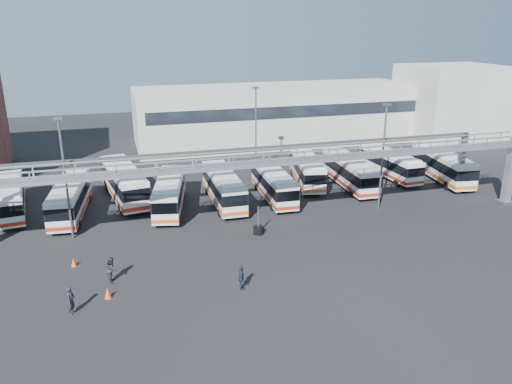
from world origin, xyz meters
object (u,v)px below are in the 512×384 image
object	(u,v)px
bus_5	(274,183)
bus_7	(349,171)
bus_0	(10,197)
tire_stack	(258,229)
pedestrian_d	(241,278)
bus_9	(442,165)
bus_3	(170,192)
bus_4	(223,186)
light_pole_back	(256,126)
cone_left	(108,293)
pedestrian_b	(112,269)
cone_right	(74,262)
light_pole_left	(65,173)
pedestrian_a	(71,300)
bus_1	(70,198)
bus_6	(306,168)
bus_2	(124,181)
light_pole_mid	(383,152)
bus_8	(389,163)

from	to	relation	value
bus_5	bus_7	size ratio (longest dim) A/B	0.94
bus_0	tire_stack	size ratio (longest dim) A/B	4.12
pedestrian_d	bus_9	bearing A→B (deg)	-50.03
bus_3	bus_5	xyz separation A→B (m)	(10.51, 0.16, -0.05)
tire_stack	bus_7	bearing A→B (deg)	36.04
bus_4	bus_7	bearing A→B (deg)	5.62
light_pole_back	cone_left	world-z (taller)	light_pole_back
pedestrian_b	cone_right	bearing A→B (deg)	48.78
bus_3	cone_right	distance (m)	13.03
light_pole_left	pedestrian_a	world-z (taller)	light_pole_left
light_pole_left	bus_3	world-z (taller)	light_pole_left
bus_1	bus_4	world-z (taller)	bus_1
bus_4	bus_6	distance (m)	10.97
bus_3	bus_9	distance (m)	30.86
bus_0	pedestrian_a	xyz separation A→B (m)	(6.38, -19.61, -0.75)
bus_2	tire_stack	bearing A→B (deg)	-58.72
light_pole_left	cone_left	xyz separation A→B (m)	(2.74, -10.77, -5.36)
light_pole_left	pedestrian_d	size ratio (longest dim) A/B	5.86
bus_4	bus_9	world-z (taller)	bus_9
pedestrian_a	tire_stack	xyz separation A→B (m)	(14.56, 8.60, -0.52)
light_pole_back	bus_3	size ratio (longest dim) A/B	0.97
bus_2	cone_right	size ratio (longest dim) A/B	18.59
bus_3	bus_4	distance (m)	5.32
cone_left	bus_4	bearing A→B (deg)	54.19
light_pole_left	tire_stack	size ratio (longest dim) A/B	4.09
bus_0	bus_4	world-z (taller)	bus_4
light_pole_left	cone_right	xyz separation A→B (m)	(0.34, -5.37, -5.41)
light_pole_back	pedestrian_a	xyz separation A→B (m)	(-19.40, -26.10, -4.79)
light_pole_mid	cone_left	xyz separation A→B (m)	(-25.26, -9.77, -5.36)
cone_right	bus_7	bearing A→B (deg)	22.24
bus_7	tire_stack	distance (m)	16.32
cone_right	bus_9	bearing A→B (deg)	15.35
light_pole_left	bus_3	bearing A→B (deg)	27.65
bus_4	light_pole_back	bearing A→B (deg)	57.41
pedestrian_a	pedestrian_d	bearing A→B (deg)	-71.11
bus_2	bus_7	distance (m)	23.87
cone_left	cone_right	distance (m)	5.91
light_pole_mid	cone_left	bearing A→B (deg)	-158.86
light_pole_mid	bus_4	bearing A→B (deg)	157.44
bus_6	pedestrian_d	xyz separation A→B (m)	(-12.88, -20.73, -0.87)
light_pole_left	bus_9	xyz separation A→B (m)	(39.53, 5.39, -3.91)
bus_1	bus_3	bearing A→B (deg)	-0.11
bus_3	bus_8	bearing A→B (deg)	19.66
bus_9	cone_left	distance (m)	40.20
bus_8	pedestrian_b	size ratio (longest dim) A/B	5.48
pedestrian_a	light_pole_mid	bearing A→B (deg)	-48.82
light_pole_left	bus_4	distance (m)	15.32
bus_9	bus_5	bearing A→B (deg)	-170.14
bus_8	pedestrian_b	bearing A→B (deg)	-155.39
light_pole_left	bus_7	size ratio (longest dim) A/B	0.95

